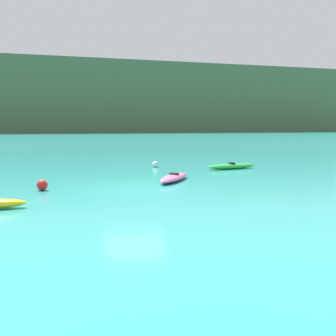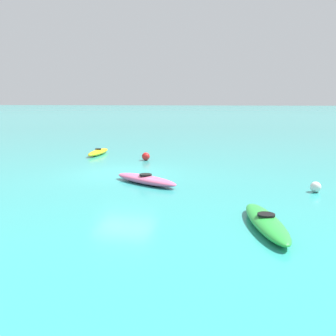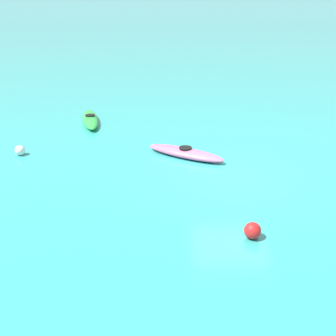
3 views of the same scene
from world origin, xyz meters
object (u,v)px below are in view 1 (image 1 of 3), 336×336
kayak_green (232,166)px  buoy_white (155,164)px  kayak_pink (174,178)px  buoy_red (42,185)px

kayak_green → buoy_white: bearing=156.3°
buoy_white → kayak_green: bearing=-23.7°
buoy_white → kayak_pink: bearing=-91.2°
kayak_pink → buoy_red: buoy_red is taller
kayak_green → kayak_pink: bearing=-135.9°
kayak_pink → buoy_white: kayak_pink is taller
buoy_red → buoy_white: buoy_red is taller
kayak_pink → buoy_red: 5.72m
buoy_red → buoy_white: bearing=52.9°
kayak_pink → buoy_red: (-5.52, -1.48, 0.05)m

